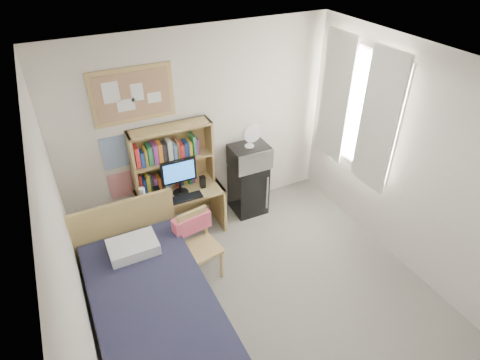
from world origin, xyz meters
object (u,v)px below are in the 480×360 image
desk (181,211)px  microwave (249,156)px  monitor (179,177)px  speaker_left (157,193)px  bed (158,323)px  mini_fridge (248,187)px  desk_chair (202,248)px  desk_fan (250,136)px  speaker_right (203,182)px  bulletin_board (133,95)px

desk → microwave: (1.01, 0.02, 0.57)m
monitor → speaker_left: (-0.30, 0.00, -0.15)m
bed → microwave: size_ratio=4.41×
mini_fridge → microwave: size_ratio=1.50×
desk_chair → monitor: bearing=77.0°
mini_fridge → bed: mini_fridge is taller
mini_fridge → desk_fan: bearing=-90.0°
desk → desk_fan: 1.34m
mini_fridge → speaker_right: speaker_right is taller
speaker_right → desk_fan: size_ratio=0.52×
desk_chair → monitor: monitor is taller
speaker_left → speaker_right: speaker_left is taller
mini_fridge → bed: 2.38m
desk → desk_fan: size_ratio=3.48×
mini_fridge → speaker_left: speaker_left is taller
bulletin_board → microwave: bearing=-11.0°
monitor → desk: bearing=90.0°
speaker_right → desk_fan: bearing=7.4°
desk_fan → bulletin_board: bearing=169.4°
bed → desk_fan: bearing=40.4°
desk → mini_fridge: size_ratio=1.42×
bulletin_board → desk_fan: bulletin_board is taller
speaker_left → bulletin_board: bearing=97.3°
bed → speaker_left: (0.48, 1.46, 0.45)m
microwave → desk_fan: bearing=0.0°
desk_chair → mini_fridge: bearing=30.7°
bulletin_board → desk: (0.34, -0.28, -1.58)m
mini_fridge → speaker_left: 1.37m
microwave → desk_fan: 0.30m
bed → bulletin_board: bearing=76.0°
bed → desk_fan: (1.79, 1.54, 0.90)m
bed → microwave: 2.44m
speaker_right → mini_fridge: bearing=8.9°
desk → bed: (-0.78, -1.52, -0.03)m
desk → microwave: 1.16m
bed → speaker_right: bearing=53.2°
bed → microwave: microwave is taller
desk → microwave: bearing=1.8°
mini_fridge → microwave: 0.53m
microwave → desk_chair: bearing=-140.0°
speaker_left → speaker_right: bearing=0.0°
monitor → bed: bearing=-117.4°
bulletin_board → bed: size_ratio=0.42×
mini_fridge → speaker_right: bearing=-171.3°
desk_chair → microwave: (1.07, 0.88, 0.48)m
desk → speaker_right: size_ratio=6.64×
bulletin_board → desk_chair: size_ratio=1.10×
desk_chair → microwave: 1.46m
mini_fridge → bed: (-1.80, -1.56, -0.07)m
desk_chair → monitor: (0.05, 0.80, 0.48)m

